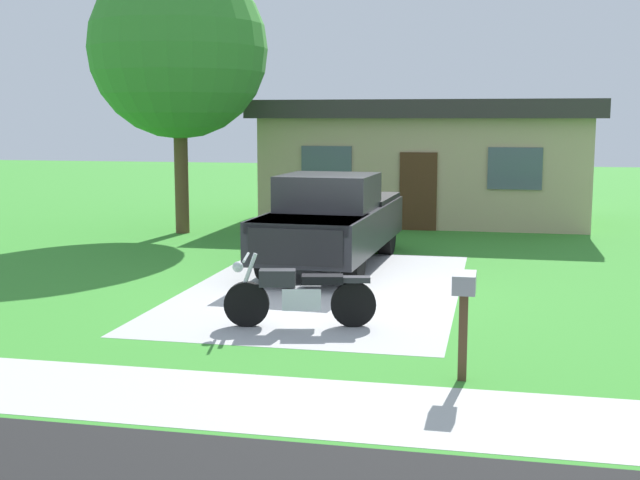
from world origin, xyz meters
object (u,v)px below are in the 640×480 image
object	(u,v)px
mailbox	(464,297)
neighbor_house	(426,159)
motorcycle	(299,295)
shade_tree	(178,50)
pickup_truck	(333,219)

from	to	relation	value
mailbox	neighbor_house	size ratio (longest dim) A/B	0.13
motorcycle	shade_tree	xyz separation A→B (m)	(-5.35, 9.08, 4.28)
shade_tree	pickup_truck	bearing A→B (deg)	-39.14
pickup_truck	mailbox	size ratio (longest dim) A/B	4.52
neighbor_house	motorcycle	bearing A→B (deg)	-92.95
pickup_truck	neighbor_house	size ratio (longest dim) A/B	0.59
shade_tree	mailbox	bearing A→B (deg)	-55.01
pickup_truck	neighbor_house	bearing A→B (deg)	81.82
mailbox	neighbor_house	world-z (taller)	neighbor_house
motorcycle	pickup_truck	bearing A→B (deg)	95.56
motorcycle	neighbor_house	distance (m)	13.49
pickup_truck	neighbor_house	world-z (taller)	neighbor_house
motorcycle	shade_tree	world-z (taller)	shade_tree
motorcycle	pickup_truck	size ratio (longest dim) A/B	0.38
mailbox	neighbor_house	distance (m)	15.56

